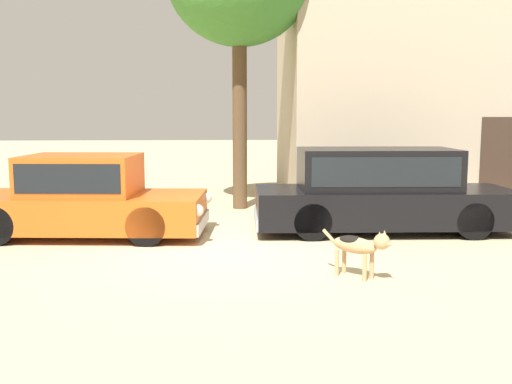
# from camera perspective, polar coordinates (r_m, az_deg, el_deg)

# --- Properties ---
(ground_plane) EXTENTS (80.00, 80.00, 0.00)m
(ground_plane) POSITION_cam_1_polar(r_m,az_deg,el_deg) (9.58, -2.80, -5.52)
(ground_plane) COLOR tan
(parked_sedan_nearest) EXTENTS (4.42, 2.05, 1.45)m
(parked_sedan_nearest) POSITION_cam_1_polar(r_m,az_deg,el_deg) (10.90, -16.29, -0.43)
(parked_sedan_nearest) COLOR #D15619
(parked_sedan_nearest) RESTS_ON ground_plane
(parked_sedan_second) EXTENTS (4.85, 1.77, 1.54)m
(parked_sedan_second) POSITION_cam_1_polar(r_m,az_deg,el_deg) (11.08, 11.94, 0.30)
(parked_sedan_second) COLOR black
(parked_sedan_second) RESTS_ON ground_plane
(stray_dog_spotted) EXTENTS (0.83, 0.83, 0.68)m
(stray_dog_spotted) POSITION_cam_1_polar(r_m,az_deg,el_deg) (7.93, 9.93, -5.08)
(stray_dog_spotted) COLOR tan
(stray_dog_spotted) RESTS_ON ground_plane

